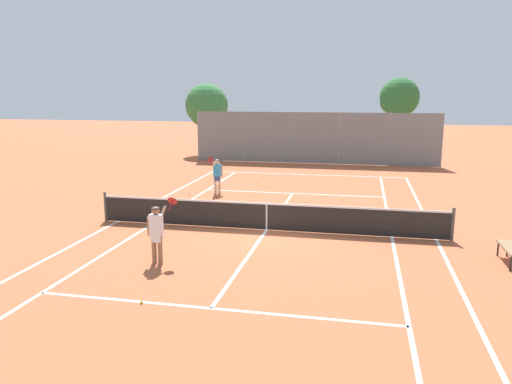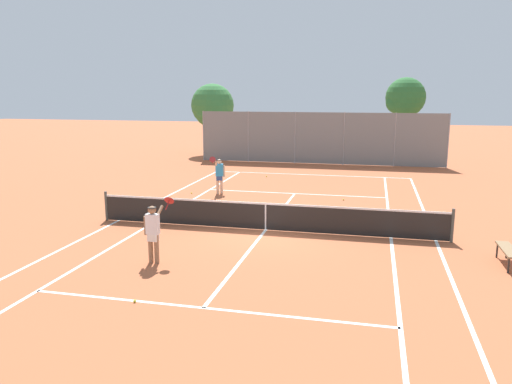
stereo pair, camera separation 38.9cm
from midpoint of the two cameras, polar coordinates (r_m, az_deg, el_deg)
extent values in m
plane|color=#B25B38|center=(17.00, 0.56, -4.38)|extent=(120.00, 120.00, 0.00)
cube|color=white|center=(28.50, 5.33, 2.00)|extent=(11.00, 0.10, 0.01)
cube|color=white|center=(18.84, -16.10, -3.25)|extent=(0.10, 23.80, 0.01)
cube|color=white|center=(16.84, 19.31, -5.18)|extent=(0.10, 23.80, 0.01)
cube|color=white|center=(18.24, -12.29, -3.54)|extent=(0.10, 23.80, 0.01)
cube|color=white|center=(16.71, 14.63, -5.03)|extent=(0.10, 23.80, 0.01)
cube|color=white|center=(11.16, -6.17, -13.08)|extent=(8.26, 0.10, 0.01)
cube|color=white|center=(23.13, 3.71, -0.16)|extent=(8.26, 0.10, 0.01)
cube|color=white|center=(17.00, 0.56, -4.37)|extent=(0.10, 12.80, 0.01)
cylinder|color=#474C47|center=(18.93, -17.39, -1.60)|extent=(0.10, 0.10, 1.07)
cylinder|color=#474C47|center=(16.76, 20.95, -3.48)|extent=(0.10, 0.10, 1.07)
cube|color=black|center=(16.88, 0.56, -2.86)|extent=(11.90, 0.02, 0.89)
cube|color=white|center=(16.77, 0.56, -1.35)|extent=(11.90, 0.03, 0.06)
cube|color=white|center=(16.88, 0.56, -2.92)|extent=(0.05, 0.03, 0.89)
cylinder|color=#936B4C|center=(14.01, -12.36, -6.36)|extent=(0.13, 0.13, 0.82)
cylinder|color=#936B4C|center=(13.93, -11.70, -6.43)|extent=(0.13, 0.13, 0.82)
cube|color=white|center=(13.87, -12.08, -5.10)|extent=(0.29, 0.20, 0.24)
cube|color=white|center=(13.78, -12.15, -3.66)|extent=(0.35, 0.22, 0.56)
sphere|color=#936B4C|center=(13.68, -12.21, -2.08)|extent=(0.22, 0.22, 0.22)
cylinder|color=black|center=(13.67, -12.22, -1.81)|extent=(0.23, 0.23, 0.02)
cylinder|color=#936B4C|center=(13.89, -12.94, -3.83)|extent=(0.08, 0.08, 0.52)
cylinder|color=#936B4C|center=(13.77, -11.45, -2.40)|extent=(0.10, 0.46, 0.35)
cylinder|color=maroon|center=(13.90, -10.52, -1.55)|extent=(0.05, 0.25, 0.22)
cylinder|color=maroon|center=(13.98, -10.32, -1.00)|extent=(0.29, 0.21, 0.23)
cylinder|color=beige|center=(23.04, -4.70, 0.82)|extent=(0.13, 0.13, 0.82)
cylinder|color=beige|center=(23.06, -5.15, 0.81)|extent=(0.13, 0.13, 0.82)
cube|color=#334C8C|center=(22.99, -4.94, 1.62)|extent=(0.31, 0.24, 0.24)
cube|color=#3399D8|center=(22.93, -4.95, 2.51)|extent=(0.38, 0.27, 0.56)
sphere|color=beige|center=(22.88, -4.97, 3.47)|extent=(0.22, 0.22, 0.22)
cylinder|color=black|center=(22.87, -4.97, 3.64)|extent=(0.23, 0.23, 0.02)
cylinder|color=beige|center=(22.93, -4.40, 2.36)|extent=(0.08, 0.08, 0.52)
cylinder|color=beige|center=(22.76, -5.32, 3.17)|extent=(0.18, 0.46, 0.35)
cylinder|color=maroon|center=(22.49, -5.70, 3.48)|extent=(0.09, 0.25, 0.22)
cylinder|color=maroon|center=(22.36, -5.73, 3.72)|extent=(0.32, 0.26, 0.23)
sphere|color=#D1DB33|center=(21.98, 9.26, -0.81)|extent=(0.07, 0.07, 0.07)
sphere|color=#D1DB33|center=(23.19, -8.12, -0.14)|extent=(0.07, 0.07, 0.07)
sphere|color=#D1DB33|center=(27.58, 0.39, 1.80)|extent=(0.07, 0.07, 0.07)
sphere|color=#D1DB33|center=(11.65, -13.91, -12.12)|extent=(0.07, 0.07, 0.07)
cube|color=olive|center=(15.22, 26.36, -5.76)|extent=(0.36, 1.50, 0.05)
cylinder|color=#262626|center=(14.66, 26.40, -7.34)|extent=(0.05, 0.05, 0.41)
cylinder|color=#262626|center=(15.84, 25.29, -5.90)|extent=(0.05, 0.05, 0.41)
cylinder|color=#262626|center=(15.90, 26.18, -5.91)|extent=(0.05, 0.05, 0.41)
cylinder|color=gray|center=(34.44, -6.94, 6.39)|extent=(0.08, 0.08, 3.36)
cylinder|color=gray|center=(33.55, -1.80, 6.33)|extent=(0.08, 0.08, 3.36)
cylinder|color=gray|center=(32.94, 3.58, 6.23)|extent=(0.08, 0.08, 3.36)
cylinder|color=gray|center=(32.63, 9.10, 6.06)|extent=(0.08, 0.08, 3.36)
cylinder|color=gray|center=(32.62, 14.67, 5.83)|extent=(0.08, 0.08, 3.36)
cylinder|color=gray|center=(32.92, 20.19, 5.55)|extent=(0.08, 0.08, 3.36)
cube|color=slate|center=(32.75, 6.32, 6.15)|extent=(15.79, 0.02, 3.32)
cylinder|color=brown|center=(37.84, -5.88, 6.23)|extent=(0.29, 0.29, 2.54)
sphere|color=#387A3D|center=(37.71, -5.96, 9.83)|extent=(3.17, 3.17, 3.17)
sphere|color=#387A3D|center=(37.43, -6.23, 9.21)|extent=(2.35, 2.35, 2.35)
cylinder|color=brown|center=(35.45, 15.55, 6.19)|extent=(0.22, 0.22, 3.35)
sphere|color=#2D6B33|center=(35.33, 15.78, 10.38)|extent=(2.63, 2.63, 2.63)
sphere|color=#2D6B33|center=(35.04, 14.87, 9.89)|extent=(1.46, 1.46, 1.46)
camera|label=1|loc=(0.19, -90.61, -0.12)|focal=35.00mm
camera|label=2|loc=(0.19, 89.39, 0.12)|focal=35.00mm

